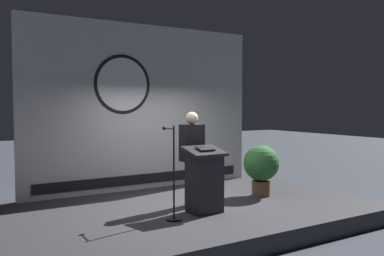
{
  "coord_description": "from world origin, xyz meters",
  "views": [
    {
      "loc": [
        -3.81,
        -6.3,
        2.1
      ],
      "look_at": [
        -0.01,
        -0.11,
        1.69
      ],
      "focal_mm": 39.27,
      "sensor_mm": 36.0,
      "label": 1
    }
  ],
  "objects_px": {
    "microphone_stand": "(173,187)",
    "speaker_person": "(192,158)",
    "potted_plant": "(261,166)",
    "podium": "(205,180)"
  },
  "relations": [
    {
      "from": "speaker_person",
      "to": "microphone_stand",
      "type": "height_order",
      "value": "speaker_person"
    },
    {
      "from": "podium",
      "to": "potted_plant",
      "type": "xyz_separation_m",
      "value": [
        1.64,
        0.47,
        0.06
      ]
    },
    {
      "from": "podium",
      "to": "microphone_stand",
      "type": "distance_m",
      "value": 0.68
    },
    {
      "from": "podium",
      "to": "speaker_person",
      "type": "xyz_separation_m",
      "value": [
        0.05,
        0.48,
        0.31
      ]
    },
    {
      "from": "potted_plant",
      "to": "microphone_stand",
      "type": "bearing_deg",
      "value": -165.92
    },
    {
      "from": "microphone_stand",
      "to": "potted_plant",
      "type": "distance_m",
      "value": 2.38
    },
    {
      "from": "speaker_person",
      "to": "podium",
      "type": "bearing_deg",
      "value": -95.61
    },
    {
      "from": "microphone_stand",
      "to": "speaker_person",
      "type": "bearing_deg",
      "value": 39.43
    },
    {
      "from": "microphone_stand",
      "to": "podium",
      "type": "bearing_deg",
      "value": 9.18
    },
    {
      "from": "podium",
      "to": "potted_plant",
      "type": "height_order",
      "value": "podium"
    }
  ]
}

